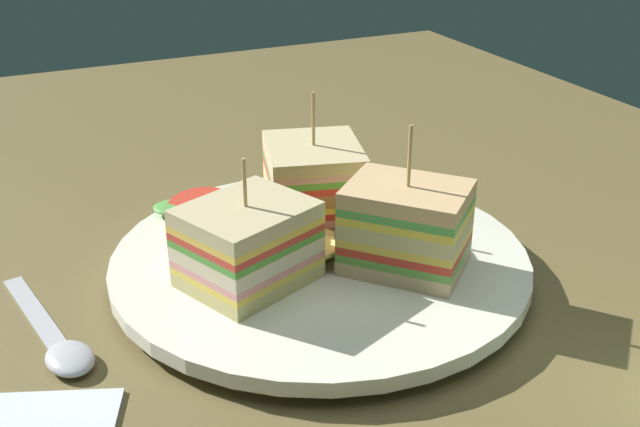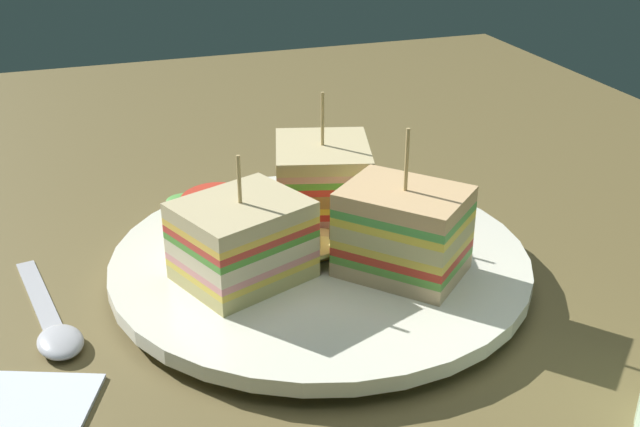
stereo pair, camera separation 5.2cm
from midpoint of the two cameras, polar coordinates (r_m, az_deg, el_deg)
The scene contains 8 objects.
ground_plane at distance 54.51cm, azimuth 2.73°, elevation -5.48°, with size 124.58×95.98×1.80cm, color brown.
plate at distance 53.52cm, azimuth 2.78°, elevation -3.65°, with size 28.14×28.14×1.80cm.
sandwich_wedge_0 at distance 57.13cm, azimuth 2.78°, elevation 2.25°, with size 9.07×8.41×9.53cm.
sandwich_wedge_1 at distance 49.22cm, azimuth -2.63°, elevation -2.04°, with size 8.63×9.36×8.33cm.
sandwich_wedge_2 at distance 50.25cm, azimuth 8.94°, elevation -1.39°, with size 9.36×9.22×9.78cm.
chip_pile at distance 52.47cm, azimuth 1.87°, elevation -2.25°, with size 6.14×7.12×2.05cm.
salad_garnish at distance 59.65cm, azimuth -5.37°, elevation 0.82°, with size 6.13×6.93×1.28cm.
spoon at distance 49.62cm, azimuth -15.84°, elevation -8.19°, with size 13.69×4.23×1.00cm.
Camera 2 is at (-44.34, 15.05, 27.13)cm, focal length 44.19 mm.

